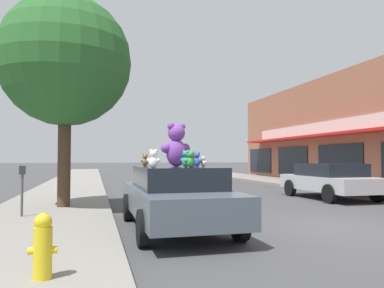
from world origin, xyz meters
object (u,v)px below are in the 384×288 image
street_tree (65,61)px  parking_meter (22,184)px  teddy_bear_green (190,159)px  parked_car_far_center (330,180)px  plush_art_car (176,195)px  teddy_bear_brown (145,160)px  teddy_bear_giant (176,145)px  fire_hydrant (43,246)px  teddy_bear_cream (204,161)px  teddy_bear_teal (186,159)px  teddy_bear_blue (197,159)px  teddy_bear_white (153,159)px  teddy_bear_orange (193,160)px

street_tree → parking_meter: 4.11m
teddy_bear_green → parking_meter: teddy_bear_green is taller
teddy_bear_green → street_tree: 6.14m
parked_car_far_center → plush_art_car: bearing=-146.9°
street_tree → teddy_bear_brown: bearing=-54.3°
teddy_bear_giant → fire_hydrant: teddy_bear_giant is taller
teddy_bear_brown → parked_car_far_center: teddy_bear_brown is taller
teddy_bear_cream → teddy_bear_teal: 0.81m
teddy_bear_green → teddy_bear_cream: bearing=-141.0°
teddy_bear_blue → fire_hydrant: size_ratio=0.43×
teddy_bear_giant → street_tree: street_tree is taller
plush_art_car → teddy_bear_teal: size_ratio=13.14×
teddy_bear_brown → teddy_bear_blue: size_ratio=0.90×
teddy_bear_giant → teddy_bear_blue: teddy_bear_giant is taller
teddy_bear_green → teddy_bear_cream: teddy_bear_green is taller
plush_art_car → parking_meter: 4.05m
plush_art_car → teddy_bear_cream: teddy_bear_cream is taller
teddy_bear_white → street_tree: street_tree is taller
teddy_bear_giant → teddy_bear_cream: (0.61, -0.14, -0.37)m
teddy_bear_blue → street_tree: street_tree is taller
teddy_bear_blue → teddy_bear_cream: bearing=-140.1°
teddy_bear_white → teddy_bear_teal: (0.76, 0.51, -0.00)m
teddy_bear_giant → teddy_bear_orange: teddy_bear_giant is taller
parked_car_far_center → fire_hydrant: bearing=-139.9°
teddy_bear_teal → parked_car_far_center: size_ratio=0.08×
plush_art_car → teddy_bear_cream: (0.63, -0.03, 0.76)m
teddy_bear_orange → parked_car_far_center: teddy_bear_orange is taller
plush_art_car → teddy_bear_green: size_ratio=13.89×
teddy_bear_orange → teddy_bear_blue: teddy_bear_blue is taller
street_tree → teddy_bear_white: bearing=-67.6°
teddy_bear_orange → teddy_bear_blue: size_ratio=0.92×
teddy_bear_cream → parking_meter: 4.66m
teddy_bear_orange → parked_car_far_center: size_ratio=0.07×
teddy_bear_green → teddy_bear_brown: size_ratio=1.14×
teddy_bear_green → parking_meter: 4.66m
fire_hydrant → teddy_bear_orange: bearing=52.4°
parked_car_far_center → teddy_bear_white: bearing=-143.6°
teddy_bear_brown → plush_art_car: bearing=116.2°
teddy_bear_giant → street_tree: size_ratio=0.16×
teddy_bear_white → teddy_bear_teal: size_ratio=1.00×
teddy_bear_giant → teddy_bear_orange: size_ratio=3.23×
plush_art_car → street_tree: 5.95m
plush_art_car → fire_hydrant: 4.14m
teddy_bear_cream → teddy_bear_teal: size_ratio=0.66×
teddy_bear_giant → teddy_bear_teal: bearing=77.6°
street_tree → teddy_bear_giant: bearing=-53.0°
teddy_bear_brown → parked_car_far_center: size_ratio=0.07×
teddy_bear_teal → teddy_bear_blue: teddy_bear_teal is taller
teddy_bear_green → parked_car_far_center: size_ratio=0.08×
plush_art_car → teddy_bear_orange: teddy_bear_orange is taller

